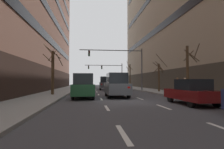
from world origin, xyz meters
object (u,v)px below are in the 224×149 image
at_px(car_driving_1, 117,85).
at_px(traffic_signal_0, 123,60).
at_px(car_driving_0, 83,86).
at_px(street_tree_2, 188,69).
at_px(street_tree_3, 159,75).
at_px(car_driving_2, 86,83).
at_px(street_tree_1, 53,71).
at_px(car_parked_1, 191,92).
at_px(pedestrian_0, 177,84).
at_px(car_driving_3, 105,83).
at_px(pedestrian_1, 185,84).
at_px(traffic_signal_1, 108,70).
at_px(street_tree_0, 130,75).

bearing_deg(car_driving_1, traffic_signal_0, 76.56).
distance_m(car_driving_0, street_tree_2, 9.65).
bearing_deg(car_driving_0, street_tree_3, 35.82).
bearing_deg(traffic_signal_0, car_driving_2, 123.20).
bearing_deg(street_tree_1, street_tree_3, 16.11).
xyz_separation_m(car_driving_2, car_parked_1, (7.15, -24.78, -0.32)).
relative_size(car_driving_0, traffic_signal_0, 0.46).
height_order(car_driving_2, street_tree_2, street_tree_2).
distance_m(car_driving_0, pedestrian_0, 9.59).
distance_m(car_parked_1, street_tree_3, 12.18).
distance_m(car_driving_1, car_parked_1, 7.01).
bearing_deg(street_tree_1, car_driving_3, 61.85).
xyz_separation_m(street_tree_1, pedestrian_1, (14.33, 0.17, -1.37)).
bearing_deg(street_tree_2, traffic_signal_0, 109.58).
distance_m(car_driving_0, traffic_signal_1, 29.18).
relative_size(car_driving_0, car_driving_1, 0.96).
xyz_separation_m(traffic_signal_1, pedestrian_0, (4.36, -26.83, -3.09)).
distance_m(car_driving_0, car_driving_3, 15.36).
xyz_separation_m(street_tree_1, pedestrian_0, (12.64, -1.45, -1.38)).
distance_m(car_driving_1, street_tree_2, 6.74).
bearing_deg(car_driving_3, street_tree_3, -52.32).
bearing_deg(car_driving_3, street_tree_2, -67.22).
relative_size(traffic_signal_0, street_tree_1, 1.86).
distance_m(traffic_signal_1, street_tree_0, 6.39).
xyz_separation_m(car_driving_2, pedestrian_0, (9.59, -18.05, 0.03)).
xyz_separation_m(car_parked_1, street_tree_1, (-10.20, 8.17, 1.72)).
height_order(car_driving_3, traffic_signal_1, traffic_signal_1).
bearing_deg(car_driving_2, traffic_signal_1, 59.21).
bearing_deg(traffic_signal_1, street_tree_2, -81.20).
relative_size(car_driving_2, traffic_signal_0, 0.49).
distance_m(traffic_signal_0, street_tree_2, 12.18).
bearing_deg(street_tree_0, pedestrian_0, -90.03).
bearing_deg(pedestrian_0, pedestrian_1, 43.71).
height_order(traffic_signal_0, pedestrian_1, traffic_signal_0).
distance_m(car_driving_3, street_tree_1, 13.52).
bearing_deg(car_parked_1, street_tree_0, 85.18).
bearing_deg(traffic_signal_0, street_tree_0, 73.04).
bearing_deg(pedestrian_0, car_driving_1, -171.45).
bearing_deg(street_tree_3, pedestrian_0, -90.42).
xyz_separation_m(car_driving_0, car_parked_1, (6.99, -5.00, -0.26)).
height_order(car_driving_1, pedestrian_0, car_driving_1).
height_order(traffic_signal_1, street_tree_0, street_tree_0).
bearing_deg(car_driving_1, car_parked_1, -55.41).
distance_m(car_parked_1, traffic_signal_1, 33.79).
relative_size(street_tree_1, street_tree_3, 1.07).
relative_size(car_driving_0, car_driving_2, 0.94).
bearing_deg(street_tree_2, traffic_signal_1, 98.80).
distance_m(car_driving_2, street_tree_3, 16.17).
bearing_deg(car_driving_0, traffic_signal_1, 79.92).
bearing_deg(street_tree_2, car_driving_0, 178.99).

